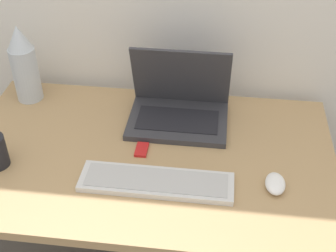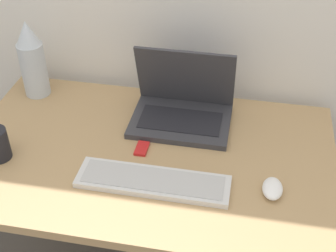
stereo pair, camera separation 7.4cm
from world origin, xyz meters
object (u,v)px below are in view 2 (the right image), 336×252
Objects in this scene: keyboard at (153,181)px; mp3_player at (142,149)px; vase at (32,60)px; laptop at (182,105)px; mouse at (272,189)px.

keyboard reaches higher than mp3_player.
mp3_player is at bearing 115.23° from keyboard.
keyboard is 0.67m from vase.
vase reaches higher than keyboard.
keyboard is (-0.03, -0.34, -0.04)m from laptop.
vase reaches higher than mp3_player.
mouse is (0.34, 0.03, 0.01)m from keyboard.
keyboard is 4.98× the size of mouse.
laptop is 0.74× the size of keyboard.
keyboard is 1.56× the size of vase.
keyboard is at bearing -36.81° from vase.
vase is at bearing 174.06° from laptop.
laptop reaches higher than mouse.
laptop is 0.34m from keyboard.
laptop is at bearing 84.96° from keyboard.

